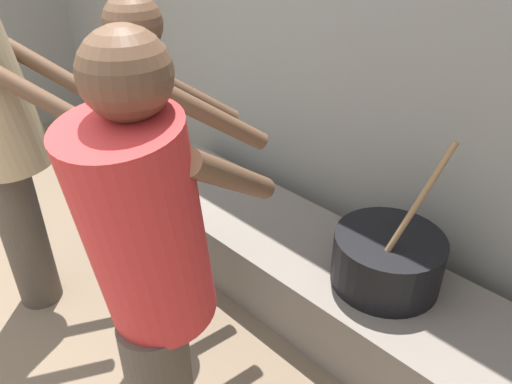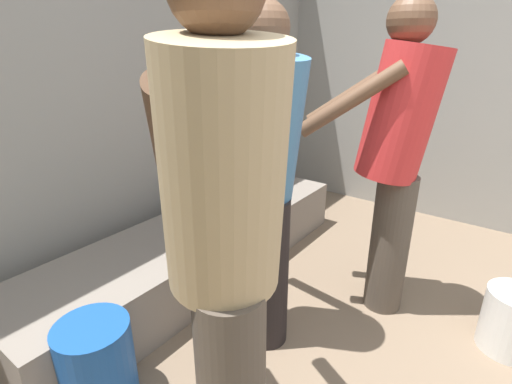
# 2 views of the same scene
# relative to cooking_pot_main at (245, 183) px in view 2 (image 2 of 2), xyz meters

# --- Properties ---
(block_enclosure_rear) EXTENTS (5.28, 0.20, 2.43)m
(block_enclosure_rear) POSITION_rel_cooking_pot_main_xyz_m (-1.13, 0.49, 0.76)
(block_enclosure_rear) COLOR gray
(block_enclosure_rear) RESTS_ON ground_plane
(hearth_ledge) EXTENTS (2.30, 0.60, 0.34)m
(hearth_ledge) POSITION_rel_cooking_pot_main_xyz_m (-0.52, -0.03, -0.29)
(hearth_ledge) COLOR slate
(hearth_ledge) RESTS_ON ground_plane
(cooking_pot_main) EXTENTS (0.47, 0.47, 0.69)m
(cooking_pot_main) POSITION_rel_cooking_pot_main_xyz_m (0.00, 0.00, 0.00)
(cooking_pot_main) COLOR black
(cooking_pot_main) RESTS_ON hearth_ledge
(cook_in_red_shirt) EXTENTS (0.53, 0.72, 1.57)m
(cook_in_red_shirt) POSITION_rel_cooking_pot_main_xyz_m (-0.14, -1.04, 0.44)
(cook_in_red_shirt) COLOR #4C4238
(cook_in_red_shirt) RESTS_ON ground_plane
(cook_in_blue_shirt) EXTENTS (0.50, 0.71, 1.53)m
(cook_in_blue_shirt) POSITION_rel_cooking_pot_main_xyz_m (-0.72, -0.67, 0.41)
(cook_in_blue_shirt) COLOR black
(cook_in_blue_shirt) RESTS_ON ground_plane
(cook_in_tan_shirt) EXTENTS (0.67, 0.71, 1.58)m
(cook_in_tan_shirt) POSITION_rel_cooking_pot_main_xyz_m (-1.34, -0.99, 0.45)
(cook_in_tan_shirt) COLOR #4C4238
(cook_in_tan_shirt) RESTS_ON ground_plane
(bucket_blue_plastic) EXTENTS (0.29, 0.29, 0.36)m
(bucket_blue_plastic) POSITION_rel_cooking_pot_main_xyz_m (-1.42, -0.36, -0.28)
(bucket_blue_plastic) COLOR #194C99
(bucket_blue_plastic) RESTS_ON ground_plane
(bucket_white_plastic) EXTENTS (0.26, 0.26, 0.31)m
(bucket_white_plastic) POSITION_rel_cooking_pot_main_xyz_m (-0.10, -1.67, -0.30)
(bucket_white_plastic) COLOR silver
(bucket_white_plastic) RESTS_ON ground_plane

